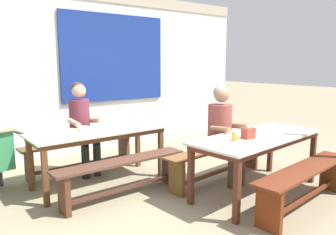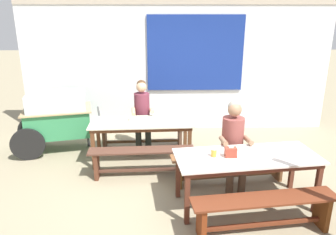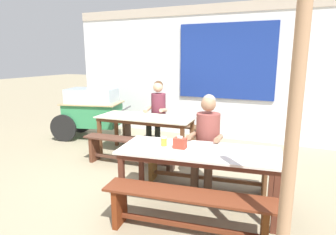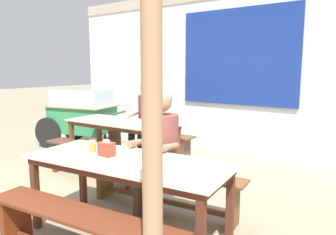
{
  "view_description": "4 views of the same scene",
  "coord_description": "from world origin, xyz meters",
  "views": [
    {
      "loc": [
        -2.33,
        -2.96,
        1.58
      ],
      "look_at": [
        0.15,
        0.53,
        0.88
      ],
      "focal_mm": 34.52,
      "sensor_mm": 36.0,
      "label": 1
    },
    {
      "loc": [
        -0.32,
        -4.25,
        2.47
      ],
      "look_at": [
        -0.22,
        0.66,
        0.89
      ],
      "focal_mm": 33.98,
      "sensor_mm": 36.0,
      "label": 2
    },
    {
      "loc": [
        1.74,
        -3.55,
        1.8
      ],
      "look_at": [
        0.1,
        0.23,
        0.92
      ],
      "focal_mm": 30.52,
      "sensor_mm": 36.0,
      "label": 3
    },
    {
      "loc": [
        2.76,
        -2.51,
        1.54
      ],
      "look_at": [
        0.35,
        0.74,
        0.91
      ],
      "focal_mm": 34.84,
      "sensor_mm": 36.0,
      "label": 4
    }
  ],
  "objects": [
    {
      "name": "ground_plane",
      "position": [
        0.0,
        0.0,
        0.0
      ],
      "size": [
        40.0,
        40.0,
        0.0
      ],
      "primitive_type": "plane",
      "color": "gray"
    },
    {
      "name": "backdrop_wall",
      "position": [
        0.02,
        2.7,
        1.51
      ],
      "size": [
        6.69,
        0.23,
        2.89
      ],
      "color": "white",
      "rests_on": "ground_plane"
    },
    {
      "name": "dining_table_far",
      "position": [
        -0.67,
        0.96,
        0.65
      ],
      "size": [
        1.8,
        0.8,
        0.73
      ],
      "color": "beige",
      "rests_on": "ground_plane"
    },
    {
      "name": "dining_table_near",
      "position": [
        0.79,
        -0.47,
        0.66
      ],
      "size": [
        1.95,
        0.98,
        0.73
      ],
      "color": "silver",
      "rests_on": "ground_plane"
    },
    {
      "name": "bench_far_back",
      "position": [
        -0.7,
        1.57,
        0.31
      ],
      "size": [
        1.73,
        0.4,
        0.47
      ],
      "color": "brown",
      "rests_on": "ground_plane"
    },
    {
      "name": "bench_far_front",
      "position": [
        -0.64,
        0.35,
        0.32
      ],
      "size": [
        1.68,
        0.37,
        0.47
      ],
      "color": "#503124",
      "rests_on": "ground_plane"
    },
    {
      "name": "bench_near_back",
      "position": [
        0.72,
        0.14,
        0.31
      ],
      "size": [
        1.85,
        0.5,
        0.47
      ],
      "color": "brown",
      "rests_on": "ground_plane"
    },
    {
      "name": "bench_near_front",
      "position": [
        0.87,
        -1.07,
        0.32
      ],
      "size": [
        1.76,
        0.53,
        0.47
      ],
      "color": "#632B17",
      "rests_on": "ground_plane"
    },
    {
      "name": "food_cart",
      "position": [
        -2.3,
        1.49,
        0.67
      ],
      "size": [
        1.72,
        1.1,
        1.12
      ],
      "color": "#338852",
      "rests_on": "ground_plane"
    },
    {
      "name": "person_right_near_table",
      "position": [
        0.74,
        0.08,
        0.75
      ],
      "size": [
        0.45,
        0.54,
        1.31
      ],
      "color": "#4E3829",
      "rests_on": "ground_plane"
    },
    {
      "name": "person_center_facing",
      "position": [
        -0.69,
        1.5,
        0.75
      ],
      "size": [
        0.43,
        0.52,
        1.33
      ],
      "color": "#222823",
      "rests_on": "ground_plane"
    },
    {
      "name": "tissue_box",
      "position": [
        0.57,
        -0.5,
        0.79
      ],
      "size": [
        0.15,
        0.1,
        0.15
      ],
      "color": "#9A3A29",
      "rests_on": "dining_table_near"
    },
    {
      "name": "condiment_jar",
      "position": [
        0.35,
        -0.49,
        0.78
      ],
      "size": [
        0.07,
        0.07,
        0.11
      ],
      "color": "gold",
      "rests_on": "dining_table_near"
    },
    {
      "name": "soup_bowl",
      "position": [
        -0.84,
        1.04,
        0.75
      ],
      "size": [
        0.14,
        0.14,
        0.05
      ],
      "primitive_type": "cylinder",
      "color": "silver",
      "rests_on": "dining_table_far"
    },
    {
      "name": "wooden_support_post",
      "position": [
        1.77,
        -1.3,
        1.11
      ],
      "size": [
        0.1,
        0.1,
        2.21
      ],
      "primitive_type": "cylinder",
      "color": "#AA7F5C",
      "rests_on": "ground_plane"
    }
  ]
}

